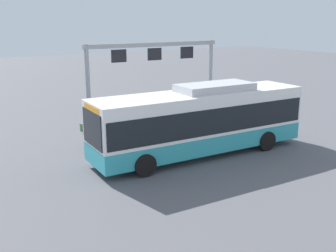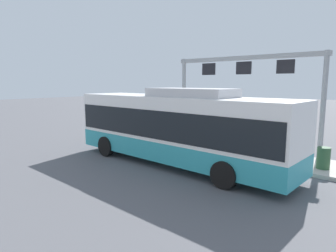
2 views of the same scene
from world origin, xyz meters
The scene contains 8 objects.
ground_plane centered at (0.00, 0.00, 0.00)m, with size 120.00×120.00×0.00m, color #56565B.
platform_curb centered at (-1.56, -3.41, 0.08)m, with size 10.00×2.80×0.16m, color #B2ADA3.
bus_main centered at (-0.01, 0.00, 1.81)m, with size 11.03×2.99×3.46m.
person_boarding centered at (4.52, -3.53, 0.89)m, with size 0.40×0.57×1.67m.
person_waiting_near centered at (0.93, -3.97, 1.05)m, with size 0.36×0.54×1.67m.
person_waiting_mid centered at (3.32, -2.92, 1.05)m, with size 0.38×0.56×1.67m.
platform_sign_gantry centered at (-0.57, -5.30, 3.72)m, with size 8.74×0.24×5.20m.
trash_bin centered at (-5.40, -3.01, 0.61)m, with size 0.52×0.52×0.90m, color #2D5133.
Camera 1 is at (11.36, 14.99, 6.44)m, focal length 42.73 mm.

